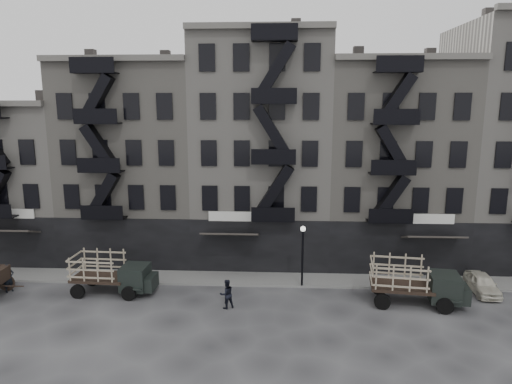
{
  "coord_description": "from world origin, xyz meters",
  "views": [
    {
      "loc": [
        1.36,
        -26.44,
        12.37
      ],
      "look_at": [
        -0.17,
        4.0,
        6.26
      ],
      "focal_mm": 32.0,
      "sensor_mm": 36.0,
      "label": 1
    }
  ],
  "objects_px": {
    "stake_truck_west": "(111,271)",
    "pedestrian_west": "(9,278)",
    "car_east": "(482,283)",
    "pedestrian_mid": "(227,294)",
    "stake_truck_east": "(415,279)"
  },
  "relations": [
    {
      "from": "stake_truck_west",
      "to": "pedestrian_west",
      "type": "distance_m",
      "value": 6.89
    },
    {
      "from": "stake_truck_west",
      "to": "pedestrian_mid",
      "type": "relative_size",
      "value": 3.01
    },
    {
      "from": "stake_truck_west",
      "to": "pedestrian_west",
      "type": "xyz_separation_m",
      "value": [
        -6.87,
        -0.14,
        -0.59
      ]
    },
    {
      "from": "pedestrian_mid",
      "to": "stake_truck_east",
      "type": "bearing_deg",
      "value": 156.72
    },
    {
      "from": "pedestrian_west",
      "to": "pedestrian_mid",
      "type": "xyz_separation_m",
      "value": [
        14.59,
        -1.69,
        -0.03
      ]
    },
    {
      "from": "stake_truck_west",
      "to": "pedestrian_west",
      "type": "bearing_deg",
      "value": -176.11
    },
    {
      "from": "stake_truck_west",
      "to": "pedestrian_west",
      "type": "height_order",
      "value": "stake_truck_west"
    },
    {
      "from": "stake_truck_east",
      "to": "pedestrian_west",
      "type": "height_order",
      "value": "stake_truck_east"
    },
    {
      "from": "car_east",
      "to": "pedestrian_west",
      "type": "relative_size",
      "value": 1.94
    },
    {
      "from": "car_east",
      "to": "pedestrian_mid",
      "type": "bearing_deg",
      "value": -166.61
    },
    {
      "from": "stake_truck_east",
      "to": "car_east",
      "type": "distance_m",
      "value": 5.46
    },
    {
      "from": "pedestrian_mid",
      "to": "pedestrian_west",
      "type": "bearing_deg",
      "value": -35.45
    },
    {
      "from": "stake_truck_east",
      "to": "pedestrian_mid",
      "type": "bearing_deg",
      "value": -167.24
    },
    {
      "from": "pedestrian_west",
      "to": "stake_truck_west",
      "type": "bearing_deg",
      "value": -46.65
    },
    {
      "from": "stake_truck_west",
      "to": "car_east",
      "type": "xyz_separation_m",
      "value": [
        24.21,
        1.31,
        -0.91
      ]
    }
  ]
}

